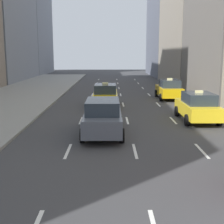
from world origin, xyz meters
TOP-DOWN VIEW (x-y plane):
  - sidewalk_left at (-7.00, 27.00)m, footprint 8.00×66.00m
  - lane_markings at (2.60, 23.00)m, footprint 5.72×56.00m
  - taxi_lead at (6.80, 19.89)m, footprint 2.02×4.40m
  - taxi_second at (6.80, 29.07)m, footprint 2.02×4.40m
  - taxi_third at (1.20, 25.06)m, footprint 2.02×4.40m
  - sedan_black_near at (1.20, 16.68)m, footprint 2.02×4.75m

SIDE VIEW (x-z plane):
  - lane_markings at x=2.60m, z-range 0.00..0.01m
  - sidewalk_left at x=-7.00m, z-range 0.00..0.15m
  - taxi_lead at x=6.80m, z-range -0.05..1.82m
  - taxi_second at x=6.80m, z-range -0.05..1.82m
  - taxi_third at x=1.20m, z-range -0.05..1.82m
  - sedan_black_near at x=1.20m, z-range 0.01..1.82m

